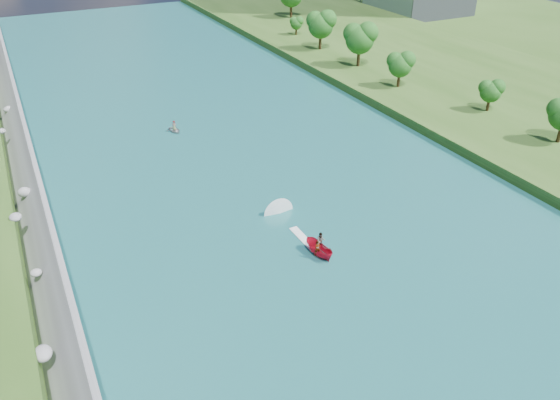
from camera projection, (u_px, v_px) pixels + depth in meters
ground at (369, 294)px, 49.56m from camera, size 260.00×260.00×0.00m
river_water at (272, 195)px, 64.90m from camera, size 55.00×240.00×0.10m
riprap_bank at (38, 243)px, 53.35m from camera, size 3.92×236.00×4.18m
trees_east at (531, 92)px, 77.03m from camera, size 15.89×148.06×11.89m
motorboat at (309, 240)px, 55.75m from camera, size 3.60×18.72×2.13m
raft at (175, 129)px, 81.00m from camera, size 2.37×2.93×1.67m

